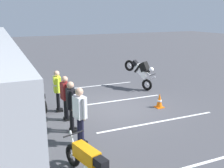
{
  "coord_description": "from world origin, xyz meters",
  "views": [
    {
      "loc": [
        -9.27,
        4.5,
        3.83
      ],
      "look_at": [
        -0.14,
        0.24,
        1.1
      ],
      "focal_mm": 41.08,
      "sensor_mm": 36.0,
      "label": 1
    }
  ],
  "objects_px": {
    "spectator_right": "(57,87)",
    "parked_motorcycle_dark": "(38,97)",
    "spectator_far_left": "(80,111)",
    "traffic_cone": "(159,101)",
    "stunt_motorcycle": "(141,71)",
    "spectator_centre": "(65,95)",
    "parked_motorcycle_silver": "(88,161)",
    "spectator_left": "(71,102)"
  },
  "relations": [
    {
      "from": "spectator_far_left",
      "to": "stunt_motorcycle",
      "type": "distance_m",
      "value": 6.55
    },
    {
      "from": "parked_motorcycle_silver",
      "to": "traffic_cone",
      "type": "height_order",
      "value": "parked_motorcycle_silver"
    },
    {
      "from": "spectator_far_left",
      "to": "spectator_right",
      "type": "distance_m",
      "value": 3.04
    },
    {
      "from": "spectator_right",
      "to": "spectator_centre",
      "type": "bearing_deg",
      "value": -176.91
    },
    {
      "from": "spectator_right",
      "to": "parked_motorcycle_dark",
      "type": "distance_m",
      "value": 1.12
    },
    {
      "from": "parked_motorcycle_dark",
      "to": "traffic_cone",
      "type": "bearing_deg",
      "value": -113.84
    },
    {
      "from": "spectator_left",
      "to": "parked_motorcycle_dark",
      "type": "bearing_deg",
      "value": 13.14
    },
    {
      "from": "spectator_left",
      "to": "spectator_right",
      "type": "distance_m",
      "value": 2.07
    },
    {
      "from": "parked_motorcycle_dark",
      "to": "stunt_motorcycle",
      "type": "distance_m",
      "value": 5.51
    },
    {
      "from": "spectator_right",
      "to": "parked_motorcycle_silver",
      "type": "bearing_deg",
      "value": 174.9
    },
    {
      "from": "spectator_left",
      "to": "spectator_centre",
      "type": "distance_m",
      "value": 1.06
    },
    {
      "from": "spectator_far_left",
      "to": "traffic_cone",
      "type": "xyz_separation_m",
      "value": [
        1.68,
        -4.05,
        -0.77
      ]
    },
    {
      "from": "parked_motorcycle_dark",
      "to": "spectator_right",
      "type": "bearing_deg",
      "value": -135.74
    },
    {
      "from": "stunt_motorcycle",
      "to": "traffic_cone",
      "type": "distance_m",
      "value": 2.94
    },
    {
      "from": "spectator_left",
      "to": "parked_motorcycle_dark",
      "type": "distance_m",
      "value": 2.9
    },
    {
      "from": "spectator_centre",
      "to": "spectator_right",
      "type": "height_order",
      "value": "spectator_right"
    },
    {
      "from": "spectator_left",
      "to": "spectator_centre",
      "type": "bearing_deg",
      "value": -5.06
    },
    {
      "from": "spectator_far_left",
      "to": "traffic_cone",
      "type": "distance_m",
      "value": 4.45
    },
    {
      "from": "parked_motorcycle_dark",
      "to": "traffic_cone",
      "type": "height_order",
      "value": "parked_motorcycle_dark"
    },
    {
      "from": "spectator_far_left",
      "to": "stunt_motorcycle",
      "type": "xyz_separation_m",
      "value": [
        4.43,
        -4.81,
        -0.1
      ]
    },
    {
      "from": "spectator_centre",
      "to": "spectator_right",
      "type": "relative_size",
      "value": 1.0
    },
    {
      "from": "spectator_right",
      "to": "parked_motorcycle_dark",
      "type": "relative_size",
      "value": 0.83
    },
    {
      "from": "parked_motorcycle_silver",
      "to": "stunt_motorcycle",
      "type": "relative_size",
      "value": 1.06
    },
    {
      "from": "spectator_right",
      "to": "parked_motorcycle_silver",
      "type": "distance_m",
      "value": 4.8
    },
    {
      "from": "spectator_right",
      "to": "spectator_far_left",
      "type": "bearing_deg",
      "value": 179.0
    },
    {
      "from": "spectator_left",
      "to": "parked_motorcycle_silver",
      "type": "distance_m",
      "value": 2.77
    },
    {
      "from": "parked_motorcycle_silver",
      "to": "spectator_right",
      "type": "bearing_deg",
      "value": -5.1
    },
    {
      "from": "parked_motorcycle_dark",
      "to": "stunt_motorcycle",
      "type": "height_order",
      "value": "stunt_motorcycle"
    },
    {
      "from": "spectator_left",
      "to": "parked_motorcycle_silver",
      "type": "relative_size",
      "value": 0.87
    },
    {
      "from": "spectator_right",
      "to": "parked_motorcycle_dark",
      "type": "bearing_deg",
      "value": 44.26
    },
    {
      "from": "spectator_centre",
      "to": "spectator_right",
      "type": "xyz_separation_m",
      "value": [
        1.02,
        0.06,
        0.01
      ]
    },
    {
      "from": "traffic_cone",
      "to": "spectator_left",
      "type": "bearing_deg",
      "value": 99.88
    },
    {
      "from": "spectator_far_left",
      "to": "spectator_left",
      "type": "distance_m",
      "value": 0.97
    },
    {
      "from": "spectator_far_left",
      "to": "parked_motorcycle_silver",
      "type": "xyz_separation_m",
      "value": [
        -1.71,
        0.37,
        -0.6
      ]
    },
    {
      "from": "parked_motorcycle_silver",
      "to": "stunt_motorcycle",
      "type": "xyz_separation_m",
      "value": [
        6.15,
        -5.19,
        0.49
      ]
    },
    {
      "from": "spectator_far_left",
      "to": "parked_motorcycle_silver",
      "type": "height_order",
      "value": "spectator_far_left"
    },
    {
      "from": "spectator_right",
      "to": "parked_motorcycle_silver",
      "type": "height_order",
      "value": "spectator_right"
    },
    {
      "from": "spectator_centre",
      "to": "parked_motorcycle_silver",
      "type": "distance_m",
      "value": 3.8
    },
    {
      "from": "stunt_motorcycle",
      "to": "traffic_cone",
      "type": "bearing_deg",
      "value": 164.6
    },
    {
      "from": "spectator_centre",
      "to": "parked_motorcycle_dark",
      "type": "bearing_deg",
      "value": 23.27
    },
    {
      "from": "spectator_left",
      "to": "traffic_cone",
      "type": "distance_m",
      "value": 4.17
    },
    {
      "from": "stunt_motorcycle",
      "to": "traffic_cone",
      "type": "height_order",
      "value": "stunt_motorcycle"
    }
  ]
}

